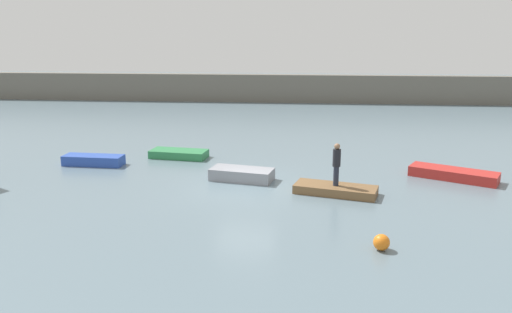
{
  "coord_description": "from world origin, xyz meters",
  "views": [
    {
      "loc": [
        2.34,
        -20.41,
        6.41
      ],
      "look_at": [
        0.21,
        2.72,
        0.68
      ],
      "focal_mm": 35.87,
      "sensor_mm": 36.0,
      "label": 1
    }
  ],
  "objects_px": {
    "rowboat_grey": "(242,174)",
    "rowboat_brown": "(335,190)",
    "person_dark_shirt": "(337,162)",
    "mooring_buoy": "(381,242)",
    "rowboat_blue": "(94,160)",
    "rowboat_red": "(453,174)",
    "rowboat_green": "(179,154)"
  },
  "relations": [
    {
      "from": "rowboat_red",
      "to": "rowboat_grey",
      "type": "bearing_deg",
      "value": -146.32
    },
    {
      "from": "rowboat_green",
      "to": "person_dark_shirt",
      "type": "distance_m",
      "value": 9.5
    },
    {
      "from": "rowboat_brown",
      "to": "rowboat_blue",
      "type": "bearing_deg",
      "value": 177.75
    },
    {
      "from": "rowboat_red",
      "to": "rowboat_green",
      "type": "bearing_deg",
      "value": -164.45
    },
    {
      "from": "rowboat_green",
      "to": "mooring_buoy",
      "type": "xyz_separation_m",
      "value": [
        8.8,
        -10.76,
        0.05
      ]
    },
    {
      "from": "rowboat_red",
      "to": "person_dark_shirt",
      "type": "height_order",
      "value": "person_dark_shirt"
    },
    {
      "from": "rowboat_brown",
      "to": "person_dark_shirt",
      "type": "distance_m",
      "value": 1.14
    },
    {
      "from": "person_dark_shirt",
      "to": "mooring_buoy",
      "type": "height_order",
      "value": "person_dark_shirt"
    },
    {
      "from": "rowboat_grey",
      "to": "rowboat_red",
      "type": "relative_size",
      "value": 0.74
    },
    {
      "from": "rowboat_green",
      "to": "mooring_buoy",
      "type": "height_order",
      "value": "mooring_buoy"
    },
    {
      "from": "rowboat_blue",
      "to": "rowboat_green",
      "type": "height_order",
      "value": "rowboat_blue"
    },
    {
      "from": "rowboat_green",
      "to": "rowboat_blue",
      "type": "bearing_deg",
      "value": -146.58
    },
    {
      "from": "rowboat_grey",
      "to": "rowboat_red",
      "type": "distance_m",
      "value": 9.4
    },
    {
      "from": "rowboat_blue",
      "to": "person_dark_shirt",
      "type": "bearing_deg",
      "value": -14.26
    },
    {
      "from": "rowboat_green",
      "to": "rowboat_brown",
      "type": "distance_m",
      "value": 9.43
    },
    {
      "from": "rowboat_brown",
      "to": "person_dark_shirt",
      "type": "xyz_separation_m",
      "value": [
        -0.0,
        -0.0,
        1.14
      ]
    },
    {
      "from": "rowboat_green",
      "to": "rowboat_red",
      "type": "distance_m",
      "value": 13.37
    },
    {
      "from": "rowboat_blue",
      "to": "rowboat_red",
      "type": "xyz_separation_m",
      "value": [
        16.9,
        -0.89,
        -0.02
      ]
    },
    {
      "from": "person_dark_shirt",
      "to": "rowboat_blue",
      "type": "bearing_deg",
      "value": 163.06
    },
    {
      "from": "rowboat_blue",
      "to": "mooring_buoy",
      "type": "height_order",
      "value": "mooring_buoy"
    },
    {
      "from": "rowboat_blue",
      "to": "mooring_buoy",
      "type": "bearing_deg",
      "value": -32.54
    },
    {
      "from": "rowboat_green",
      "to": "rowboat_brown",
      "type": "height_order",
      "value": "rowboat_green"
    },
    {
      "from": "rowboat_green",
      "to": "person_dark_shirt",
      "type": "height_order",
      "value": "person_dark_shirt"
    },
    {
      "from": "rowboat_green",
      "to": "rowboat_grey",
      "type": "height_order",
      "value": "rowboat_grey"
    },
    {
      "from": "person_dark_shirt",
      "to": "rowboat_brown",
      "type": "bearing_deg",
      "value": 7.13
    },
    {
      "from": "rowboat_grey",
      "to": "rowboat_brown",
      "type": "distance_m",
      "value": 4.31
    },
    {
      "from": "rowboat_grey",
      "to": "rowboat_brown",
      "type": "xyz_separation_m",
      "value": [
        4.0,
        -1.61,
        -0.08
      ]
    },
    {
      "from": "rowboat_blue",
      "to": "rowboat_grey",
      "type": "height_order",
      "value": "rowboat_grey"
    },
    {
      "from": "rowboat_brown",
      "to": "person_dark_shirt",
      "type": "relative_size",
      "value": 1.89
    },
    {
      "from": "rowboat_blue",
      "to": "mooring_buoy",
      "type": "distance_m",
      "value": 15.44
    },
    {
      "from": "rowboat_blue",
      "to": "rowboat_grey",
      "type": "distance_m",
      "value": 7.8
    },
    {
      "from": "rowboat_red",
      "to": "person_dark_shirt",
      "type": "xyz_separation_m",
      "value": [
        -5.34,
        -2.63,
        1.09
      ]
    }
  ]
}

